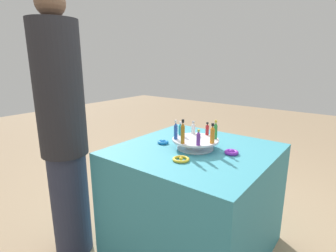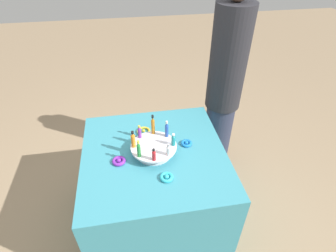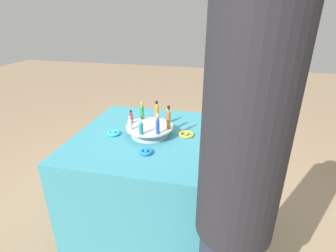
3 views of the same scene
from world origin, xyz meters
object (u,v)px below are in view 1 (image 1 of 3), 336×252
bottle_green (216,130)px  bottle_amber (183,132)px  person_figure (63,132)px  ribbon_bow_blue (163,142)px  ribbon_bow_purple (231,152)px  bottle_teal (181,129)px  bottle_orange (212,134)px  ribbon_bow_gold (181,159)px  bottle_clear (193,128)px  bottle_blue (176,130)px  bottle_purple (198,138)px  display_stand (195,143)px  ribbon_bow_teal (206,137)px  bottle_red (207,129)px

bottle_green → bottle_amber: bearing=-28.6°
bottle_amber → person_figure: person_figure is taller
bottle_amber → person_figure: 0.77m
ribbon_bow_blue → ribbon_bow_purple: ribbon_bow_purple is taller
ribbon_bow_purple → bottle_teal: bearing=-84.7°
bottle_orange → ribbon_bow_gold: bottle_orange is taller
bottle_clear → ribbon_bow_blue: size_ratio=1.14×
bottle_blue → bottle_purple: (0.02, 0.18, -0.01)m
bottle_clear → ribbon_bow_gold: (0.34, 0.13, -0.10)m
display_stand → person_figure: person_figure is taller
ribbon_bow_gold → ribbon_bow_teal: bearing=-168.5°
bottle_green → ribbon_bow_blue: (0.13, -0.34, -0.11)m
bottle_amber → display_stand: bearing=173.9°
bottle_amber → ribbon_bow_purple: bearing=125.5°
bottle_red → ribbon_bow_gold: bottle_red is taller
ribbon_bow_blue → ribbon_bow_purple: bearing=101.5°
person_figure → bottle_red: bearing=5.5°
person_figure → bottle_clear: bearing=8.6°
display_stand → bottle_orange: bottle_orange is taller
ribbon_bow_gold → bottle_clear: bearing=-158.9°
bottle_clear → ribbon_bow_purple: bottle_clear is taller
bottle_blue → bottle_amber: 0.10m
bottle_blue → bottle_amber: bearing=61.4°
ribbon_bow_blue → bottle_red: bearing=125.5°
bottle_teal → ribbon_bow_purple: size_ratio=1.06×
bottle_clear → bottle_red: bearing=106.4°
display_stand → ribbon_bow_gold: bearing=11.5°
bottle_amber → bottle_green: (-0.21, 0.12, -0.01)m
bottle_blue → bottle_red: 0.24m
bottle_purple → ribbon_bow_purple: 0.24m
bottle_teal → bottle_purple: size_ratio=0.95×
bottle_blue → bottle_green: 0.26m
bottle_teal → bottle_amber: bearing=38.9°
bottle_teal → ribbon_bow_purple: 0.38m
bottle_red → bottle_clear: bearing=-73.6°
bottle_orange → ribbon_bow_teal: bearing=-144.5°
bottle_teal → bottle_red: bearing=128.9°
ribbon_bow_purple → display_stand: bearing=-78.5°
display_stand → bottle_red: (-0.13, 0.01, 0.07)m
display_stand → ribbon_bow_teal: size_ratio=3.65×
display_stand → bottle_green: size_ratio=2.44×
bottle_teal → bottle_clear: (-0.09, 0.05, -0.00)m
bottle_amber → ribbon_bow_teal: bottle_amber is taller
bottle_orange → ribbon_bow_gold: bearing=-20.3°
ribbon_bow_gold → display_stand: bearing=-168.5°
display_stand → bottle_red: bottle_red is taller
bottle_amber → ribbon_bow_purple: (-0.18, 0.25, -0.12)m
bottle_orange → person_figure: 0.95m
ribbon_bow_purple → person_figure: bearing=-57.0°
bottle_teal → bottle_blue: size_ratio=0.74×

